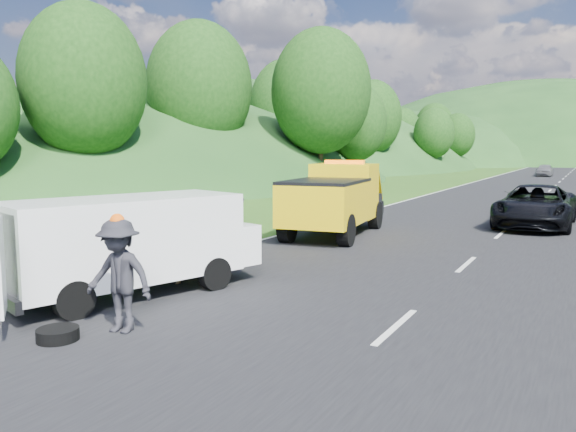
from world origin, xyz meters
The scene contains 12 objects.
ground centered at (0.00, 0.00, 0.00)m, with size 320.00×320.00×0.00m, color #38661E.
road_surface centered at (3.00, 40.00, 0.01)m, with size 14.00×200.00×0.02m, color black.
tree_line_left centered at (-19.00, 60.00, 0.00)m, with size 14.00×140.00×14.00m, color #285418, non-canonical shape.
tow_truck centered at (-2.20, 7.08, 1.30)m, with size 3.06×6.45×2.67m.
white_van centered at (-2.57, -2.56, 1.18)m, with size 4.20×6.37×2.09m.
woman centered at (-3.72, -0.24, 0.00)m, with size 0.59×0.43×1.63m, color white.
child centered at (-2.43, -1.38, 0.00)m, with size 0.44×0.34×0.91m, color tan.
worker centered at (-1.00, -4.49, 0.00)m, with size 1.24×0.71×1.92m, color black.
suitcase centered at (-5.34, 1.38, 0.30)m, with size 0.38×0.21×0.61m, color #69694F.
spare_tire centered at (-1.57, -5.31, 0.00)m, with size 0.67×0.67×0.20m, color black.
passing_suv centered at (3.89, 12.79, 0.00)m, with size 2.74×5.94×1.65m, color black.
dist_car_a centered at (0.87, 57.03, 0.00)m, with size 1.61×4.00×1.36m, color #56565C.
Camera 1 is at (5.91, -11.18, 3.10)m, focal length 35.00 mm.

